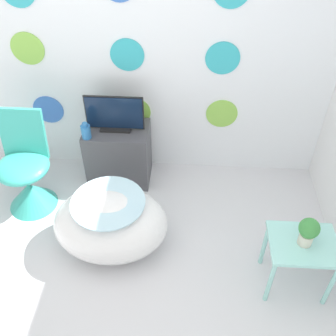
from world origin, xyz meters
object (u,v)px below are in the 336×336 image
(potted_plant_left, at_px, (308,231))
(tv, at_px, (115,115))
(chair, at_px, (27,180))
(vase, at_px, (86,131))
(bathtub, at_px, (111,223))

(potted_plant_left, bearing_deg, tv, 143.48)
(chair, height_order, tv, tv)
(chair, relative_size, vase, 5.96)
(chair, xyz_separation_m, potted_plant_left, (2.13, -0.66, 0.30))
(potted_plant_left, bearing_deg, vase, 150.93)
(bathtub, bearing_deg, tv, 94.84)
(bathtub, bearing_deg, vase, 113.66)
(chair, bearing_deg, vase, 27.56)
(tv, bearing_deg, bathtub, -85.16)
(tv, bearing_deg, chair, -151.10)
(tv, relative_size, vase, 3.38)
(tv, relative_size, potted_plant_left, 2.29)
(bathtub, height_order, tv, tv)
(bathtub, distance_m, vase, 0.81)
(bathtub, xyz_separation_m, tv, (-0.07, 0.80, 0.44))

